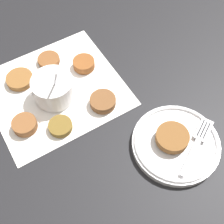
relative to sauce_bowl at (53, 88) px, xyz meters
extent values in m
plane|color=black|center=(0.02, 0.00, -0.03)|extent=(4.00, 4.00, 0.00)
cube|color=white|center=(-0.01, -0.01, -0.03)|extent=(0.36, 0.33, 0.00)
cylinder|color=silver|center=(0.00, 0.00, 0.00)|extent=(0.10, 0.10, 0.06)
cylinder|color=gold|center=(0.00, 0.00, -0.01)|extent=(0.09, 0.09, 0.03)
cone|color=silver|center=(0.05, 0.00, 0.02)|extent=(0.02, 0.02, 0.02)
cylinder|color=silver|center=(0.00, 0.02, 0.04)|extent=(0.01, 0.05, 0.11)
cylinder|color=brown|center=(0.10, 0.04, -0.02)|extent=(0.06, 0.06, 0.02)
cylinder|color=brown|center=(-0.11, -0.03, -0.02)|extent=(0.06, 0.06, 0.02)
cylinder|color=brown|center=(-0.05, -0.10, -0.02)|extent=(0.06, 0.06, 0.01)
cylinder|color=brown|center=(-0.08, 0.10, -0.02)|extent=(0.06, 0.06, 0.02)
cylinder|color=brown|center=(0.04, 0.09, -0.02)|extent=(0.06, 0.06, 0.01)
cylinder|color=brown|center=(0.05, -0.09, -0.02)|extent=(0.07, 0.07, 0.02)
cylinder|color=silver|center=(-0.15, 0.29, -0.02)|extent=(0.20, 0.20, 0.02)
torus|color=silver|center=(-0.15, 0.29, -0.01)|extent=(0.19, 0.19, 0.01)
cylinder|color=brown|center=(-0.14, 0.28, 0.00)|extent=(0.08, 0.08, 0.02)
cube|color=silver|center=(-0.15, 0.33, -0.01)|extent=(0.09, 0.05, 0.00)
cube|color=silver|center=(-0.22, 0.30, -0.01)|extent=(0.07, 0.05, 0.00)
cube|color=black|center=(-0.22, 0.31, -0.01)|extent=(0.04, 0.02, 0.00)
cube|color=black|center=(-0.22, 0.30, -0.01)|extent=(0.04, 0.02, 0.00)
cube|color=black|center=(-0.22, 0.30, -0.01)|extent=(0.04, 0.02, 0.00)
camera|label=1|loc=(0.15, 0.45, 0.62)|focal=50.00mm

